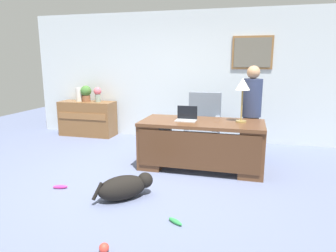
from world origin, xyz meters
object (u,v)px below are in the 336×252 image
desk_lamp (243,87)px  dog_toy_plush (175,221)px  credenza (88,118)px  potted_plant (86,93)px  desk (201,143)px  dog_toy_bone (60,187)px  vase_with_flowers (98,93)px  dog_toy_ball (104,248)px  armchair (203,126)px  vase_empty (79,95)px  laptop (186,117)px  dog_lying (125,187)px  person_standing (251,113)px

desk_lamp → dog_toy_plush: bearing=-107.1°
credenza → potted_plant: potted_plant is taller
desk → credenza: bearing=151.7°
desk_lamp → dog_toy_bone: bearing=-148.4°
desk → vase_with_flowers: (-2.57, 1.54, 0.55)m
dog_toy_ball → vase_with_flowers: bearing=117.8°
armchair → dog_toy_ball: armchair is taller
potted_plant → dog_toy_plush: potted_plant is taller
vase_empty → dog_toy_plush: (3.04, -3.30, -0.91)m
desk_lamp → vase_with_flowers: 3.48m
credenza → desk_lamp: (3.44, -1.41, 0.90)m
laptop → dog_toy_bone: size_ratio=1.64×
desk → dog_toy_ball: desk is taller
dog_lying → dog_toy_bone: (-0.96, 0.06, -0.13)m
desk_lamp → dog_toy_ball: bearing=-113.1°
laptop → dog_toy_bone: bearing=-137.7°
desk → person_standing: person_standing is taller
dog_toy_bone → person_standing: bearing=37.9°
dog_toy_ball → dog_toy_plush: size_ratio=0.47×
vase_with_flowers → desk: bearing=-30.9°
vase_with_flowers → dog_toy_bone: size_ratio=1.68×
laptop → desk_lamp: size_ratio=0.48×
dog_toy_bone → dog_toy_plush: size_ratio=1.02×
dog_toy_bone → vase_with_flowers: bearing=107.2°
potted_plant → dog_toy_ball: bearing=-59.1°
desk → laptop: (-0.25, 0.03, 0.40)m
potted_plant → armchair: bearing=-12.2°
credenza → potted_plant: (-0.01, 0.00, 0.59)m
armchair → desk_lamp: size_ratio=1.64×
credenza → person_standing: person_standing is taller
person_standing → laptop: 1.14m
dog_lying → dog_toy_bone: bearing=176.7°
desk → laptop: laptop is taller
credenza → dog_toy_plush: size_ratio=6.50×
potted_plant → dog_toy_bone: size_ratio=1.84×
desk_lamp → potted_plant: bearing=157.7°
person_standing → dog_lying: person_standing is taller
dog_toy_plush → vase_empty: bearing=132.6°
desk → vase_with_flowers: bearing=149.1°
vase_empty → dog_toy_plush: bearing=-47.4°
dog_lying → dog_toy_bone: 0.97m
vase_with_flowers → dog_toy_ball: (2.08, -3.94, -0.92)m
vase_with_flowers → vase_empty: 0.46m
person_standing → vase_with_flowers: size_ratio=4.89×
laptop → potted_plant: 3.02m
armchair → dog_toy_ball: size_ratio=12.25×
vase_empty → dog_toy_plush: vase_empty is taller
credenza → desk_lamp: size_ratio=1.86×
credenza → dog_toy_plush: (2.86, -3.30, -0.37)m
armchair → dog_toy_ball: bearing=-96.5°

